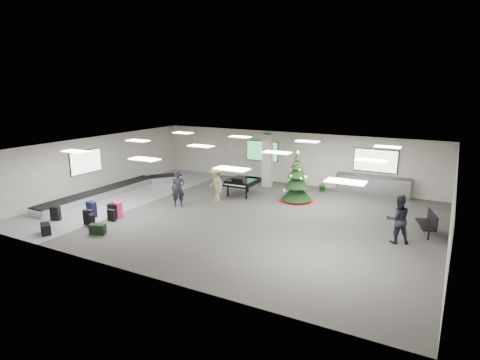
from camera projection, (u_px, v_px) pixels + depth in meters
The scene contains 21 objects.
ground at pixel (237, 214), 19.16m from camera, with size 18.00×18.00×0.00m, color #3E3B39.
room_envelope at pixel (237, 163), 19.38m from camera, with size 18.02×14.02×3.21m.
baggage_carousel at pixel (115, 190), 22.68m from camera, with size 2.28×9.71×0.43m.
service_counter at pixel (373, 185), 22.41m from camera, with size 4.05×0.65×1.08m.
suitcase_0 at pixel (89, 217), 17.65m from camera, with size 0.48×0.34×0.70m.
suitcase_1 at pixel (92, 221), 17.36m from camera, with size 0.42×0.37×0.60m.
pink_suitcase at pixel (118, 210), 18.63m from camera, with size 0.53×0.38×0.76m.
suitcase_3 at pixel (113, 211), 18.56m from camera, with size 0.50×0.38×0.69m.
navy_suitcase at pixel (92, 209), 18.68m from camera, with size 0.51×0.34×0.74m.
suitcase_5 at pixel (56, 213), 18.21m from camera, with size 0.48×0.35×0.66m.
green_duffel at pixel (98, 229), 16.54m from camera, with size 0.71×0.53×0.45m.
suitcase_7 at pixel (112, 215), 18.14m from camera, with size 0.38×0.21×0.55m.
black_duffel at pixel (46, 229), 16.56m from camera, with size 0.75×0.66×0.45m.
christmas_tree at pixel (297, 184), 21.07m from camera, with size 1.94×1.94×2.76m.
grand_piano at pixel (242, 182), 22.26m from camera, with size 1.50×1.90×1.07m.
bench at pixel (429, 222), 16.37m from camera, with size 0.94×1.63×0.98m.
traveler_a at pixel (178, 189), 20.16m from camera, with size 0.67×0.44×1.84m, color black.
traveler_b at pixel (216, 184), 21.06m from camera, with size 1.21×0.69×1.87m, color #998A5F.
traveler_bench at pixel (398, 219), 15.50m from camera, with size 0.93×0.72×1.90m, color black.
potted_plant_left at pixel (323, 184), 23.06m from camera, with size 0.50×0.40×0.91m, color #144115.
potted_plant_right at pixel (403, 192), 21.55m from camera, with size 0.44×0.44×0.78m, color #144115.
Camera 1 is at (8.83, -15.99, 6.02)m, focal length 30.00 mm.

